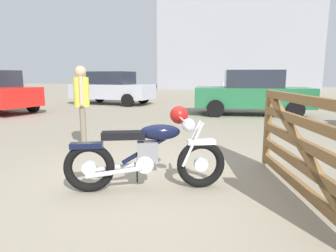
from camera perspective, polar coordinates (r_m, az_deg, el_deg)
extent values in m
plane|color=gray|center=(4.18, -3.16, -10.64)|extent=(80.00, 80.00, 0.00)
torus|color=black|center=(3.84, 6.54, -7.50)|extent=(0.63, 0.37, 0.64)
cylinder|color=silver|center=(3.84, 6.54, -7.50)|extent=(0.20, 0.15, 0.18)
torus|color=black|center=(3.81, -15.35, -7.97)|extent=(0.63, 0.37, 0.64)
cylinder|color=silver|center=(3.81, -15.35, -7.97)|extent=(0.20, 0.15, 0.18)
cube|color=silver|center=(3.76, 6.63, -3.14)|extent=(0.38, 0.27, 0.06)
cube|color=black|center=(3.73, -15.86, -3.73)|extent=(0.42, 0.29, 0.07)
cylinder|color=silver|center=(3.82, 4.53, -3.19)|extent=(0.27, 0.15, 0.58)
cylinder|color=silver|center=(3.67, 4.95, -3.72)|extent=(0.27, 0.15, 0.58)
sphere|color=silver|center=(3.69, 4.09, 0.21)|extent=(0.17, 0.17, 0.17)
cylinder|color=silver|center=(3.66, 2.87, 1.26)|extent=(0.29, 0.57, 0.03)
sphere|color=#B21914|center=(3.95, 2.20, 2.21)|extent=(0.25, 0.25, 0.25)
cylinder|color=black|center=(3.69, -3.41, -4.04)|extent=(0.71, 0.37, 0.47)
ellipsoid|color=black|center=(3.66, -1.62, -1.23)|extent=(0.56, 0.42, 0.20)
cube|color=black|center=(3.66, -8.82, -1.83)|extent=(0.57, 0.41, 0.09)
cube|color=slate|center=(3.70, -4.08, -5.07)|extent=(0.31, 0.27, 0.26)
cylinder|color=silver|center=(3.75, -4.66, -7.30)|extent=(0.28, 0.27, 0.22)
cylinder|color=silver|center=(3.88, -10.37, -8.08)|extent=(0.66, 0.35, 0.14)
cylinder|color=silver|center=(3.69, -10.59, -9.04)|extent=(0.66, 0.35, 0.14)
cylinder|color=black|center=(3.97, -6.15, -9.36)|extent=(0.12, 0.22, 0.33)
cube|color=brown|center=(4.90, 19.14, -0.22)|extent=(0.11, 0.12, 1.20)
cube|color=brown|center=(3.94, 24.35, -10.51)|extent=(0.84, 2.30, 0.11)
cube|color=brown|center=(3.86, 24.63, -6.88)|extent=(0.84, 2.30, 0.11)
cube|color=brown|center=(3.80, 24.91, -3.12)|extent=(0.84, 2.30, 0.11)
cube|color=brown|center=(3.75, 25.20, 0.75)|extent=(0.84, 2.30, 0.11)
cube|color=brown|center=(3.73, 25.50, 4.69)|extent=(0.84, 2.30, 0.11)
cube|color=brown|center=(3.81, 24.89, -3.42)|extent=(0.77, 2.11, 1.08)
cylinder|color=#706656|center=(5.97, -16.46, -0.47)|extent=(0.12, 0.12, 0.86)
cylinder|color=#706656|center=(6.15, -16.46, -0.17)|extent=(0.12, 0.12, 0.86)
cylinder|color=gold|center=(5.98, -16.80, 6.49)|extent=(0.30, 0.30, 0.58)
cylinder|color=tan|center=(5.78, -16.83, 6.67)|extent=(0.08, 0.08, 0.55)
cylinder|color=tan|center=(6.16, -16.80, 6.85)|extent=(0.08, 0.08, 0.55)
sphere|color=tan|center=(5.97, -17.00, 10.32)|extent=(0.22, 0.22, 0.22)
cylinder|color=black|center=(15.28, -16.99, 5.20)|extent=(0.63, 0.22, 0.62)
cylinder|color=black|center=(16.67, -13.40, 5.73)|extent=(0.63, 0.22, 0.62)
cylinder|color=black|center=(13.81, -7.99, 5.07)|extent=(0.63, 0.22, 0.62)
cylinder|color=black|center=(15.34, -4.94, 5.62)|extent=(0.63, 0.22, 0.62)
cube|color=#ADB2BC|center=(15.20, -11.00, 6.79)|extent=(4.24, 1.83, 0.72)
cube|color=#232833|center=(15.18, -11.08, 9.35)|extent=(2.04, 1.61, 0.64)
cylinder|color=black|center=(12.45, 21.85, 3.92)|extent=(0.65, 0.31, 0.62)
cylinder|color=black|center=(10.79, 23.90, 2.96)|extent=(0.65, 0.31, 0.62)
cylinder|color=black|center=(12.12, 9.30, 4.36)|extent=(0.65, 0.31, 0.62)
cylinder|color=black|center=(10.41, 9.40, 3.45)|extent=(0.65, 0.31, 0.62)
cube|color=#23663D|center=(11.33, 16.27, 5.54)|extent=(4.44, 2.44, 0.72)
cube|color=#232833|center=(11.30, 16.44, 8.98)|extent=(2.25, 1.89, 0.64)
cylinder|color=black|center=(12.82, -25.27, 3.84)|extent=(0.64, 0.30, 0.62)
cylinder|color=black|center=(21.68, 18.84, 6.37)|extent=(0.62, 0.30, 0.60)
cylinder|color=black|center=(20.08, 19.70, 6.07)|extent=(0.62, 0.30, 0.60)
cylinder|color=black|center=(21.37, 12.47, 6.62)|extent=(0.62, 0.30, 0.60)
cylinder|color=black|center=(19.74, 12.82, 6.35)|extent=(0.62, 0.30, 0.60)
cube|color=#ADB2BC|center=(20.66, 16.02, 7.42)|extent=(4.14, 2.34, 0.76)
cube|color=#232833|center=(20.61, 15.42, 9.50)|extent=(2.64, 1.94, 0.72)
cube|color=#9EA0A8|center=(34.12, 14.17, 15.70)|extent=(16.85, 10.42, 10.08)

